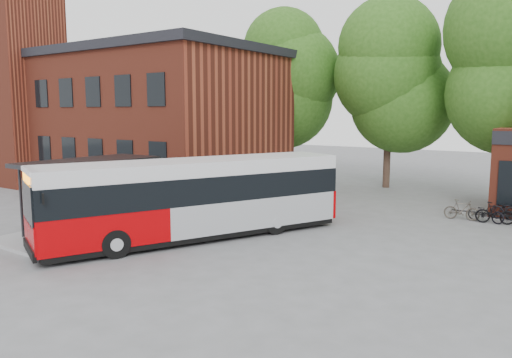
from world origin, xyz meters
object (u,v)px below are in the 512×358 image
Objects in this scene: bicycle_1 at (462,210)px; bicycle_2 at (486,213)px; bicycle_4 at (511,210)px; bus_shelter at (90,195)px; city_bus at (196,199)px; bicycle_3 at (495,213)px.

bicycle_1 is 0.93× the size of bicycle_2.
bicycle_2 is 0.93× the size of bicycle_4.
bicycle_4 is at bearing 41.12° from bus_shelter.
bicycle_2 is at bearing 151.23° from bicycle_4.
bus_shelter is 0.60× the size of city_bus.
bicycle_1 is (11.67, 10.67, -1.00)m from bus_shelter.
bicycle_3 is (8.84, 9.07, -1.02)m from city_bus.
bicycle_2 is 1.29m from bicycle_4.
bus_shelter is at bearing 119.77° from bicycle_3.
bus_shelter is 17.92m from bicycle_4.
bus_shelter is 4.37× the size of bicycle_2.
city_bus reaches higher than bus_shelter.
city_bus reaches higher than bicycle_1.
bicycle_3 is at bearing -91.70° from bicycle_2.
bicycle_4 is (0.84, 0.98, 0.03)m from bicycle_2.
bicycle_1 is (7.49, 9.08, -1.04)m from city_bus.
city_bus is (4.19, 1.59, 0.03)m from bus_shelter.
bicycle_1 is at bearing 42.43° from bus_shelter.
city_bus reaches higher than bicycle_3.
bicycle_2 is (0.97, 0.12, -0.03)m from bicycle_1.
bicycle_2 is at bearing -87.92° from bicycle_1.
bicycle_2 is at bearing 61.94° from bicycle_3.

